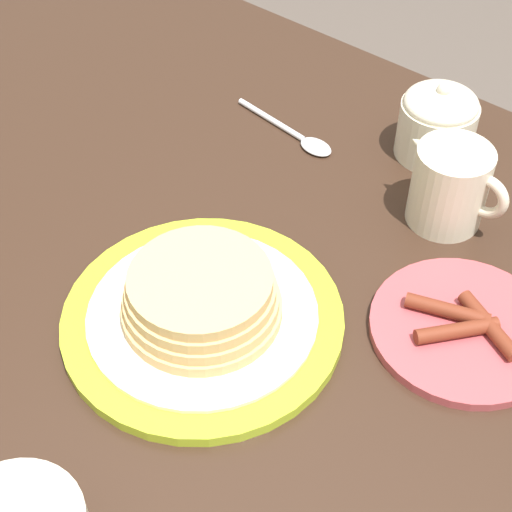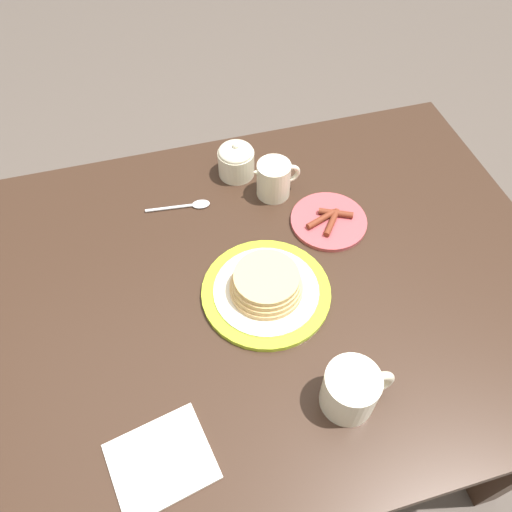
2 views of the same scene
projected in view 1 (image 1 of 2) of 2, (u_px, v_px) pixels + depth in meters
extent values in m
cube|color=#332116|center=(205.00, 304.00, 0.76)|extent=(1.30, 0.92, 0.03)
cube|color=#332116|center=(131.00, 163.00, 1.51)|extent=(0.07, 0.07, 0.73)
cylinder|color=#AAC628|center=(203.00, 319.00, 0.72)|extent=(0.26, 0.26, 0.01)
cylinder|color=beige|center=(203.00, 314.00, 0.72)|extent=(0.21, 0.21, 0.00)
cylinder|color=tan|center=(202.00, 308.00, 0.71)|extent=(0.15, 0.15, 0.01)
cylinder|color=tan|center=(201.00, 299.00, 0.70)|extent=(0.14, 0.14, 0.01)
cylinder|color=tan|center=(201.00, 290.00, 0.69)|extent=(0.13, 0.13, 0.01)
cylinder|color=tan|center=(200.00, 281.00, 0.69)|extent=(0.13, 0.13, 0.01)
cylinder|color=#B2474C|center=(463.00, 329.00, 0.72)|extent=(0.17, 0.17, 0.01)
cylinder|color=maroon|center=(447.00, 310.00, 0.72)|extent=(0.08, 0.04, 0.01)
cylinder|color=maroon|center=(489.00, 325.00, 0.70)|extent=(0.08, 0.05, 0.01)
cylinder|color=maroon|center=(457.00, 331.00, 0.70)|extent=(0.06, 0.07, 0.01)
cylinder|color=beige|center=(449.00, 186.00, 0.80)|extent=(0.08, 0.08, 0.09)
cone|color=beige|center=(424.00, 148.00, 0.79)|extent=(0.04, 0.04, 0.04)
torus|color=beige|center=(485.00, 196.00, 0.77)|extent=(0.05, 0.01, 0.05)
cylinder|color=beige|center=(436.00, 130.00, 0.88)|extent=(0.09, 0.09, 0.07)
ellipsoid|color=beige|center=(441.00, 103.00, 0.85)|extent=(0.08, 0.08, 0.03)
sphere|color=beige|center=(444.00, 90.00, 0.84)|extent=(0.02, 0.02, 0.02)
cylinder|color=silver|center=(271.00, 119.00, 0.94)|extent=(0.11, 0.02, 0.01)
ellipsoid|color=silver|center=(316.00, 147.00, 0.91)|extent=(0.04, 0.03, 0.01)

